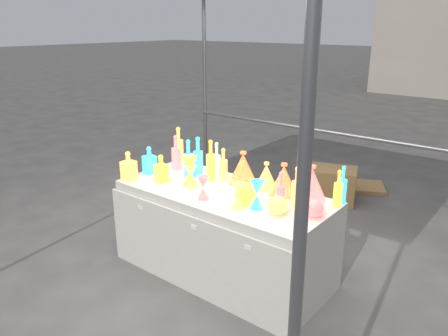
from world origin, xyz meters
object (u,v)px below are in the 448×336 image
Objects in this scene: cardboard_box_closed at (331,185)px; bottle_0 at (179,145)px; decanter_0 at (129,166)px; display_table at (223,233)px; hourglass_0 at (190,171)px; lampshade_0 at (243,168)px.

bottle_0 reaches higher than cardboard_box_closed.
cardboard_box_closed is 2.61m from decanter_0.
display_table is at bearing -110.38° from cardboard_box_closed.
hourglass_0 is (0.53, -0.42, -0.05)m from bottle_0.
lampshade_0 is (0.33, 0.31, 0.02)m from hourglass_0.
decanter_0 is 0.99m from lampshade_0.
lampshade_0 is at bearing 44.08° from hourglass_0.
lampshade_0 reaches higher than cardboard_box_closed.
hourglass_0 is at bearing -38.00° from bottle_0.
bottle_0 is 0.68m from hourglass_0.
hourglass_0 is at bearing -137.10° from lampshade_0.
display_table is 0.60m from hourglass_0.
hourglass_0 is at bearing -118.77° from cardboard_box_closed.
hourglass_0 is at bearing -169.46° from display_table.
lampshade_0 reaches higher than decanter_0.
display_table is 6.99× the size of decanter_0.
cardboard_box_closed is 1.99× the size of lampshade_0.
decanter_0 is 1.05× the size of hourglass_0.
bottle_0 is 0.87m from lampshade_0.
display_table is 1.08m from bottle_0.
decanter_0 is (-0.81, -0.30, 0.51)m from display_table.
cardboard_box_closed is at bearing 68.73° from decanter_0.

